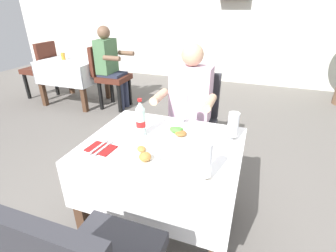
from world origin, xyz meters
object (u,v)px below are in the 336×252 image
at_px(beer_glass_middle, 183,108).
at_px(main_dining_table, 163,165).
at_px(beer_glass_left, 233,125).
at_px(napkin_cutlery_set, 101,148).
at_px(seated_diner_far, 189,107).
at_px(cola_bottle_primary, 141,120).
at_px(beer_glass_right, 205,162).
at_px(background_table_tumbler, 63,56).
at_px(plate_far_diner, 179,133).
at_px(background_chair_right, 108,73).
at_px(chair_far_diner_seat, 193,119).
at_px(plate_near_camera, 141,156).
at_px(background_chair_left, 42,67).
at_px(background_dining_table, 74,71).
at_px(background_patron, 110,64).

bearing_deg(beer_glass_middle, main_dining_table, -94.98).
distance_m(beer_glass_left, napkin_cutlery_set, 0.87).
xyz_separation_m(seated_diner_far, cola_bottle_primary, (-0.16, -0.64, 0.13)).
bearing_deg(main_dining_table, beer_glass_right, -40.56).
bearing_deg(background_table_tumbler, plate_far_diner, -35.78).
relative_size(cola_bottle_primary, background_chair_right, 0.28).
xyz_separation_m(chair_far_diner_seat, plate_near_camera, (-0.06, -1.02, 0.19)).
xyz_separation_m(beer_glass_right, background_chair_left, (-3.37, 2.32, -0.28)).
relative_size(background_chair_left, background_table_tumbler, 8.82).
xyz_separation_m(chair_far_diner_seat, beer_glass_middle, (0.03, -0.46, 0.29)).
bearing_deg(beer_glass_left, napkin_cutlery_set, -152.38).
bearing_deg(plate_near_camera, plate_far_diner, 70.97).
distance_m(background_dining_table, background_patron, 0.74).
xyz_separation_m(main_dining_table, beer_glass_left, (0.42, 0.20, 0.28)).
distance_m(napkin_cutlery_set, background_patron, 2.58).
relative_size(main_dining_table, chair_far_diner_seat, 1.05).
bearing_deg(background_chair_right, cola_bottle_primary, -52.51).
bearing_deg(background_dining_table, seated_diner_far, -29.50).
distance_m(beer_glass_left, beer_glass_right, 0.49).
height_order(beer_glass_middle, background_patron, background_patron).
xyz_separation_m(chair_far_diner_seat, beer_glass_left, (0.42, -0.61, 0.28)).
bearing_deg(plate_near_camera, cola_bottle_primary, 114.36).
bearing_deg(background_patron, background_table_tumbler, -176.66).
bearing_deg(chair_far_diner_seat, beer_glass_left, -55.64).
distance_m(background_chair_left, background_patron, 1.40).
bearing_deg(beer_glass_left, plate_near_camera, -139.28).
distance_m(seated_diner_far, background_chair_right, 2.14).
xyz_separation_m(background_chair_left, background_table_tumbler, (0.55, -0.05, 0.23)).
relative_size(main_dining_table, napkin_cutlery_set, 5.25).
relative_size(beer_glass_middle, cola_bottle_primary, 0.84).
distance_m(cola_bottle_primary, napkin_cutlery_set, 0.32).
relative_size(main_dining_table, cola_bottle_primary, 3.78).
height_order(chair_far_diner_seat, beer_glass_right, chair_far_diner_seat).
distance_m(plate_near_camera, background_dining_table, 3.22).
height_order(background_dining_table, background_patron, background_patron).
distance_m(plate_far_diner, background_dining_table, 3.08).
xyz_separation_m(plate_near_camera, plate_far_diner, (0.12, 0.36, 0.00)).
xyz_separation_m(beer_glass_left, beer_glass_right, (-0.08, -0.49, 0.01)).
distance_m(plate_near_camera, background_chair_right, 2.78).
bearing_deg(background_chair_right, background_patron, -0.00).
bearing_deg(background_dining_table, cola_bottle_primary, -42.09).
bearing_deg(napkin_cutlery_set, main_dining_table, 30.32).
height_order(beer_glass_right, cola_bottle_primary, cola_bottle_primary).
bearing_deg(chair_far_diner_seat, background_dining_table, 152.74).
relative_size(napkin_cutlery_set, background_chair_right, 0.20).
bearing_deg(cola_bottle_primary, beer_glass_left, 13.05).
height_order(seated_diner_far, beer_glass_right, seated_diner_far).
bearing_deg(background_chair_right, beer_glass_middle, -44.19).
bearing_deg(beer_glass_left, background_dining_table, 146.66).
bearing_deg(background_chair_right, napkin_cutlery_set, -58.78).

